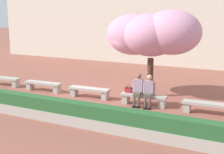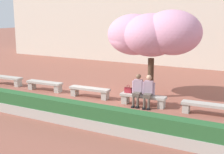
{
  "view_description": "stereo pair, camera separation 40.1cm",
  "coord_description": "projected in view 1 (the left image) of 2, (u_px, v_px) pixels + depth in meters",
  "views": [
    {
      "loc": [
        6.92,
        -11.53,
        3.75
      ],
      "look_at": [
        1.03,
        0.2,
        1.0
      ],
      "focal_mm": 50.0,
      "sensor_mm": 36.0,
      "label": 1
    },
    {
      "loc": [
        7.28,
        -11.34,
        3.75
      ],
      "look_at": [
        1.03,
        0.2,
        1.0
      ],
      "focal_mm": 50.0,
      "sensor_mm": 36.0,
      "label": 2
    }
  ],
  "objects": [
    {
      "name": "stone_bench_near_east",
      "position": [
        144.0,
        98.0,
        12.7
      ],
      "size": [
        1.92,
        0.51,
        0.45
      ],
      "color": "#ADA89E",
      "rests_on": "ground"
    },
    {
      "name": "stone_bench_west_end",
      "position": [
        4.0,
        80.0,
        16.09
      ],
      "size": [
        1.92,
        0.51,
        0.45
      ],
      "color": "#ADA89E",
      "rests_on": "ground"
    },
    {
      "name": "stone_bench_center",
      "position": [
        89.0,
        91.0,
        13.83
      ],
      "size": [
        1.92,
        0.51,
        0.45
      ],
      "color": "#ADA89E",
      "rests_on": "ground"
    },
    {
      "name": "planter_hedge_foreground",
      "position": [
        44.0,
        108.0,
        11.08
      ],
      "size": [
        15.04,
        0.5,
        0.8
      ],
      "color": "#ADA89E",
      "rests_on": "ground"
    },
    {
      "name": "stone_bench_east_end",
      "position": [
        208.0,
        106.0,
        11.57
      ],
      "size": [
        1.92,
        0.51,
        0.45
      ],
      "color": "#ADA89E",
      "rests_on": "ground"
    },
    {
      "name": "cherry_tree_main",
      "position": [
        152.0,
        34.0,
        13.56
      ],
      "size": [
        4.33,
        2.57,
        3.85
      ],
      "color": "#473323",
      "rests_on": "ground"
    },
    {
      "name": "person_seated_left",
      "position": [
        138.0,
        88.0,
        12.67
      ],
      "size": [
        0.51,
        0.72,
        1.29
      ],
      "color": "black",
      "rests_on": "ground"
    },
    {
      "name": "ground_plane",
      "position": [
        89.0,
        98.0,
        13.89
      ],
      "size": [
        100.0,
        100.0,
        0.0
      ],
      "primitive_type": "plane",
      "color": "#8E5142"
    },
    {
      "name": "stone_bench_near_west",
      "position": [
        43.0,
        85.0,
        14.96
      ],
      "size": [
        1.92,
        0.51,
        0.45
      ],
      "color": "#ADA89E",
      "rests_on": "ground"
    },
    {
      "name": "handbag",
      "position": [
        129.0,
        90.0,
        12.96
      ],
      "size": [
        0.3,
        0.15,
        0.34
      ],
      "color": "#A3232D",
      "rests_on": "stone_bench_near_east"
    },
    {
      "name": "person_seated_right",
      "position": [
        149.0,
        90.0,
        12.47
      ],
      "size": [
        0.5,
        0.73,
        1.29
      ],
      "color": "black",
      "rests_on": "ground"
    }
  ]
}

